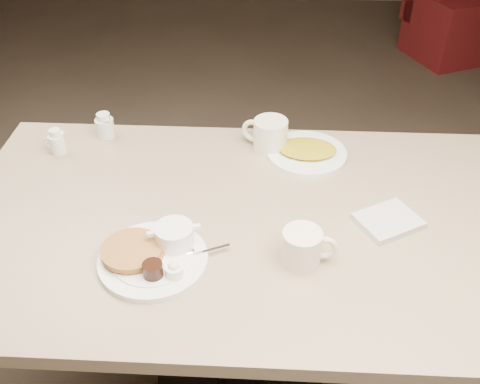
{
  "coord_description": "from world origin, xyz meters",
  "views": [
    {
      "loc": [
        0.06,
        -1.09,
        1.68
      ],
      "look_at": [
        0.0,
        0.02,
        0.82
      ],
      "focal_mm": 41.28,
      "sensor_mm": 36.0,
      "label": 1
    }
  ],
  "objects_px": {
    "coffee_mug_near": "(303,247)",
    "creamer_right": "(105,126)",
    "coffee_mug_far": "(269,135)",
    "diner_table": "(240,264)",
    "main_plate": "(154,252)",
    "creamer_left": "(57,142)",
    "hash_plate": "(307,152)"
  },
  "relations": [
    {
      "from": "coffee_mug_near",
      "to": "creamer_right",
      "type": "distance_m",
      "value": 0.8
    },
    {
      "from": "coffee_mug_far",
      "to": "diner_table",
      "type": "bearing_deg",
      "value": -102.17
    },
    {
      "from": "diner_table",
      "to": "main_plate",
      "type": "xyz_separation_m",
      "value": [
        -0.19,
        -0.16,
        0.19
      ]
    },
    {
      "from": "coffee_mug_far",
      "to": "creamer_left",
      "type": "relative_size",
      "value": 1.98
    },
    {
      "from": "diner_table",
      "to": "coffee_mug_far",
      "type": "distance_m",
      "value": 0.4
    },
    {
      "from": "diner_table",
      "to": "hash_plate",
      "type": "xyz_separation_m",
      "value": [
        0.19,
        0.3,
        0.18
      ]
    },
    {
      "from": "coffee_mug_far",
      "to": "hash_plate",
      "type": "xyz_separation_m",
      "value": [
        0.12,
        -0.03,
        -0.04
      ]
    },
    {
      "from": "coffee_mug_far",
      "to": "creamer_right",
      "type": "xyz_separation_m",
      "value": [
        -0.52,
        0.05,
        -0.01
      ]
    },
    {
      "from": "creamer_right",
      "to": "hash_plate",
      "type": "xyz_separation_m",
      "value": [
        0.63,
        -0.08,
        -0.02
      ]
    },
    {
      "from": "coffee_mug_near",
      "to": "creamer_right",
      "type": "height_order",
      "value": "coffee_mug_near"
    },
    {
      "from": "coffee_mug_near",
      "to": "coffee_mug_far",
      "type": "bearing_deg",
      "value": 99.92
    },
    {
      "from": "main_plate",
      "to": "creamer_left",
      "type": "bearing_deg",
      "value": 130.14
    },
    {
      "from": "diner_table",
      "to": "creamer_right",
      "type": "height_order",
      "value": "creamer_right"
    },
    {
      "from": "main_plate",
      "to": "diner_table",
      "type": "bearing_deg",
      "value": 40.06
    },
    {
      "from": "main_plate",
      "to": "hash_plate",
      "type": "relative_size",
      "value": 1.37
    },
    {
      "from": "coffee_mug_near",
      "to": "creamer_right",
      "type": "xyz_separation_m",
      "value": [
        -0.6,
        0.53,
        -0.01
      ]
    },
    {
      "from": "coffee_mug_far",
      "to": "hash_plate",
      "type": "distance_m",
      "value": 0.13
    },
    {
      "from": "main_plate",
      "to": "coffee_mug_near",
      "type": "height_order",
      "value": "coffee_mug_near"
    },
    {
      "from": "diner_table",
      "to": "coffee_mug_far",
      "type": "height_order",
      "value": "coffee_mug_far"
    },
    {
      "from": "coffee_mug_far",
      "to": "hash_plate",
      "type": "relative_size",
      "value": 0.63
    },
    {
      "from": "coffee_mug_near",
      "to": "hash_plate",
      "type": "xyz_separation_m",
      "value": [
        0.03,
        0.45,
        -0.03
      ]
    },
    {
      "from": "creamer_left",
      "to": "main_plate",
      "type": "bearing_deg",
      "value": -49.86
    },
    {
      "from": "diner_table",
      "to": "hash_plate",
      "type": "relative_size",
      "value": 6.02
    },
    {
      "from": "main_plate",
      "to": "hash_plate",
      "type": "height_order",
      "value": "main_plate"
    },
    {
      "from": "creamer_left",
      "to": "hash_plate",
      "type": "xyz_separation_m",
      "value": [
        0.75,
        0.02,
        -0.02
      ]
    },
    {
      "from": "coffee_mug_near",
      "to": "creamer_right",
      "type": "relative_size",
      "value": 1.63
    },
    {
      "from": "diner_table",
      "to": "hash_plate",
      "type": "bearing_deg",
      "value": 58.16
    },
    {
      "from": "hash_plate",
      "to": "creamer_right",
      "type": "bearing_deg",
      "value": 172.79
    },
    {
      "from": "diner_table",
      "to": "coffee_mug_near",
      "type": "distance_m",
      "value": 0.31
    },
    {
      "from": "coffee_mug_far",
      "to": "hash_plate",
      "type": "bearing_deg",
      "value": -14.97
    },
    {
      "from": "main_plate",
      "to": "coffee_mug_near",
      "type": "distance_m",
      "value": 0.35
    },
    {
      "from": "creamer_left",
      "to": "coffee_mug_far",
      "type": "bearing_deg",
      "value": 4.76
    }
  ]
}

